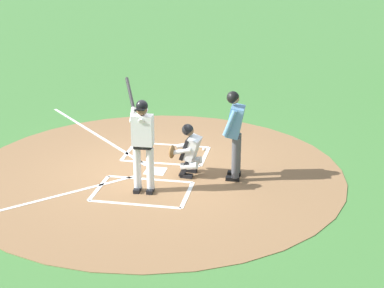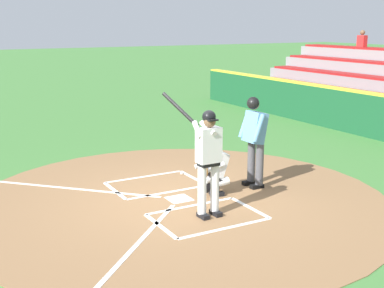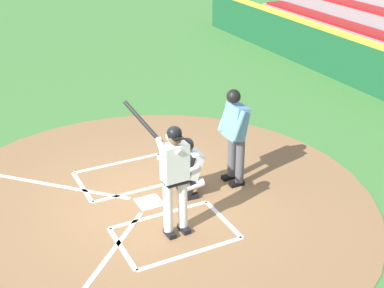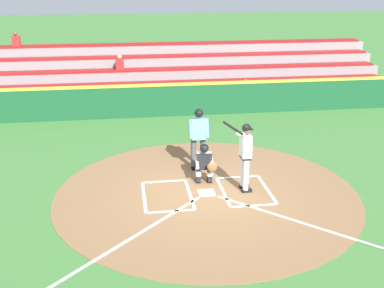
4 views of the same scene
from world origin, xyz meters
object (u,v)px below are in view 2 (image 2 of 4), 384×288
plate_umpire (254,136)px  baseball (182,173)px  catcher (214,166)px  batter (208,155)px

plate_umpire → baseball: (1.48, 0.88, -1.04)m
catcher → plate_umpire: (0.02, -0.96, 0.49)m
baseball → catcher: bearing=177.0°
plate_umpire → baseball: 2.01m
catcher → baseball: size_ratio=15.27×
plate_umpire → batter: bearing=120.1°
batter → baseball: (2.45, -0.79, -1.06)m
batter → plate_umpire: (0.97, -1.67, -0.02)m
catcher → plate_umpire: 1.07m
catcher → baseball: bearing=-3.0°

